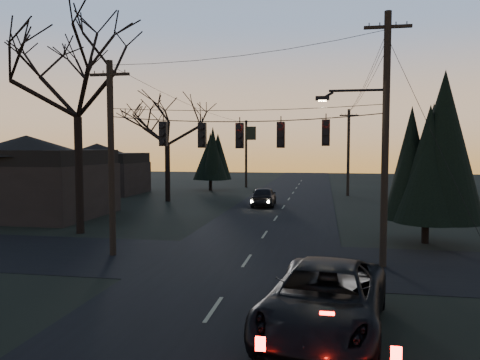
% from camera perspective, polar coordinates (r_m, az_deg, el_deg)
% --- Properties ---
extents(main_road, '(8.00, 120.00, 0.02)m').
position_cam_1_polar(main_road, '(29.62, 3.98, -5.26)').
color(main_road, black).
rests_on(main_road, ground).
extents(cross_road, '(60.00, 7.00, 0.02)m').
position_cam_1_polar(cross_road, '(19.90, 0.83, -9.83)').
color(cross_road, black).
rests_on(cross_road, ground).
extents(utility_pole_right, '(5.00, 0.30, 10.00)m').
position_cam_1_polar(utility_pole_right, '(19.80, 17.00, -10.10)').
color(utility_pole_right, black).
rests_on(utility_pole_right, ground).
extents(utility_pole_left, '(1.80, 0.30, 8.50)m').
position_cam_1_polar(utility_pole_left, '(21.67, -15.22, -8.84)').
color(utility_pole_left, black).
rests_on(utility_pole_left, ground).
extents(utility_pole_far_r, '(1.80, 0.30, 8.50)m').
position_cam_1_polar(utility_pole_far_r, '(47.37, 12.99, -1.90)').
color(utility_pole_far_r, black).
rests_on(utility_pole_far_r, ground).
extents(utility_pole_far_l, '(0.30, 0.30, 8.00)m').
position_cam_1_polar(utility_pole_far_l, '(56.03, 0.75, -0.90)').
color(utility_pole_far_l, black).
rests_on(utility_pole_far_l, ground).
extents(span_signal_assembly, '(11.50, 0.44, 1.52)m').
position_cam_1_polar(span_signal_assembly, '(19.38, 0.14, 5.59)').
color(span_signal_assembly, black).
rests_on(span_signal_assembly, ground).
extents(bare_tree_left, '(8.95, 8.95, 12.85)m').
position_cam_1_polar(bare_tree_left, '(27.54, -19.30, 12.58)').
color(bare_tree_left, black).
rests_on(bare_tree_left, ground).
extents(evergreen_right, '(3.84, 3.84, 7.49)m').
position_cam_1_polar(evergreen_right, '(24.80, 21.86, 2.72)').
color(evergreen_right, black).
rests_on(evergreen_right, ground).
extents(bare_tree_dist, '(7.59, 7.59, 10.03)m').
position_cam_1_polar(bare_tree_dist, '(41.77, -8.88, 7.01)').
color(bare_tree_dist, black).
rests_on(bare_tree_dist, ground).
extents(evergreen_dist, '(3.55, 3.55, 6.57)m').
position_cam_1_polar(evergreen_dist, '(52.03, -3.63, 2.99)').
color(evergreen_dist, black).
rests_on(evergreen_dist, ground).
extents(house_left_near, '(10.00, 8.00, 5.60)m').
position_cam_1_polar(house_left_near, '(35.42, -24.49, 0.45)').
color(house_left_near, black).
rests_on(house_left_near, ground).
extents(house_left_far, '(9.00, 7.00, 5.20)m').
position_cam_1_polar(house_left_far, '(50.71, -16.99, 1.36)').
color(house_left_far, black).
rests_on(house_left_far, ground).
extents(suv_near, '(3.75, 6.59, 1.73)m').
position_cam_1_polar(suv_near, '(12.50, 10.29, -14.22)').
color(suv_near, black).
rests_on(suv_near, ground).
extents(sedan_oncoming_a, '(2.11, 4.74, 1.59)m').
position_cam_1_polar(sedan_oncoming_a, '(38.07, 2.92, -2.01)').
color(sedan_oncoming_a, black).
rests_on(sedan_oncoming_a, ground).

